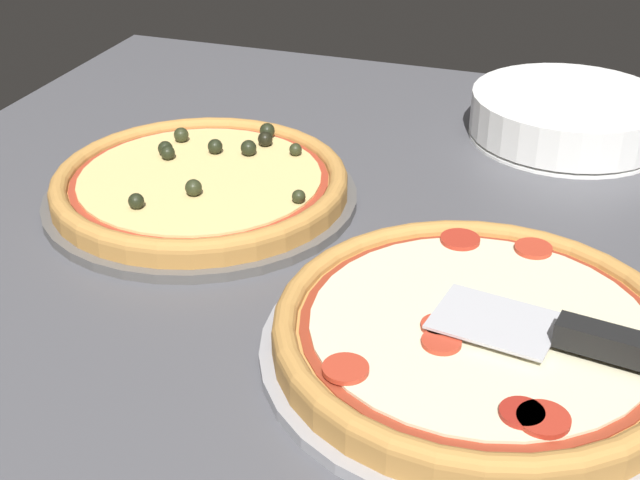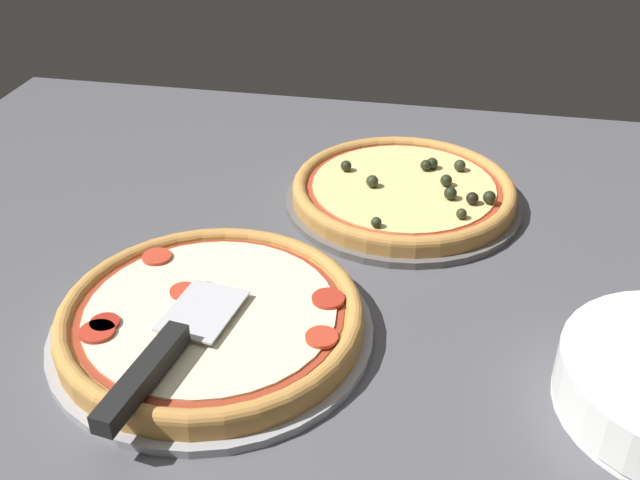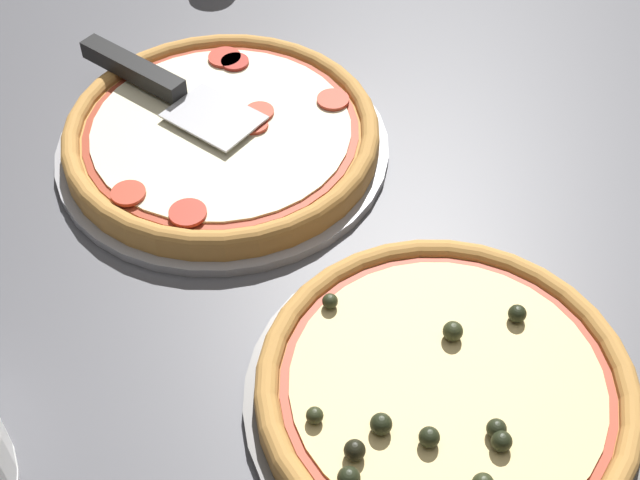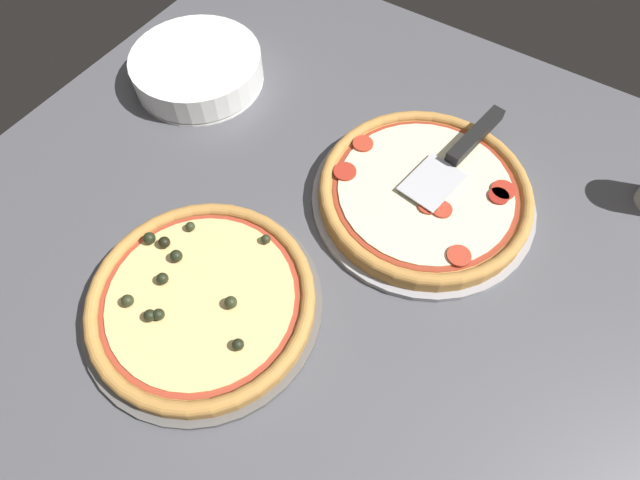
{
  "view_description": "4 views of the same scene",
  "coord_description": "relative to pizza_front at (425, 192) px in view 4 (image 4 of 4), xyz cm",
  "views": [
    {
      "loc": [
        -62.14,
        -20.29,
        43.78
      ],
      "look_at": [
        4.82,
        2.93,
        3.0
      ],
      "focal_mm": 50.0,
      "sensor_mm": 36.0,
      "label": 1
    },
    {
      "loc": [
        19.95,
        -73.31,
        52.41
      ],
      "look_at": [
        4.82,
        2.93,
        3.0
      ],
      "focal_mm": 42.0,
      "sensor_mm": 36.0,
      "label": 2
    },
    {
      "loc": [
        53.25,
        29.25,
        63.62
      ],
      "look_at": [
        4.82,
        2.93,
        3.0
      ],
      "focal_mm": 50.0,
      "sensor_mm": 36.0,
      "label": 3
    },
    {
      "loc": [
        -15.35,
        33.98,
        64.73
      ],
      "look_at": [
        4.82,
        2.93,
        3.0
      ],
      "focal_mm": 28.0,
      "sensor_mm": 36.0,
      "label": 4
    }
  ],
  "objects": [
    {
      "name": "ground_plane",
      "position": [
        3.88,
        13.45,
        -4.33
      ],
      "size": [
        127.72,
        111.61,
        3.6
      ],
      "primitive_type": "cube",
      "color": "#4C4C51"
    },
    {
      "name": "pizza_pan_front",
      "position": [
        0.01,
        -0.0,
        -2.03
      ],
      "size": [
        35.03,
        35.03,
        1.0
      ],
      "primitive_type": "cylinder",
      "color": "#939399",
      "rests_on": "ground_plane"
    },
    {
      "name": "pizza_front",
      "position": [
        0.0,
        0.0,
        0.0
      ],
      "size": [
        32.92,
        32.92,
        2.91
      ],
      "color": "#B77F3D",
      "rests_on": "pizza_pan_front"
    },
    {
      "name": "pizza_pan_back",
      "position": [
        17.38,
        32.76,
        -2.03
      ],
      "size": [
        33.19,
        33.19,
        1.0
      ],
      "primitive_type": "cylinder",
      "color": "#565451",
      "rests_on": "ground_plane"
    },
    {
      "name": "pizza_back",
      "position": [
        17.42,
        32.75,
        -0.22
      ],
      "size": [
        31.2,
        31.2,
        3.74
      ],
      "color": "#B77F3D",
      "rests_on": "pizza_pan_back"
    },
    {
      "name": "serving_spatula",
      "position": [
        -1.83,
        -10.33,
        2.21
      ],
      "size": [
        8.11,
        23.66,
        2.0
      ],
      "color": "#B7B7BC",
      "rests_on": "pizza_front"
    },
    {
      "name": "plate_stack",
      "position": [
        47.43,
        -2.2,
        0.27
      ],
      "size": [
        23.61,
        23.61,
        5.6
      ],
      "color": "white",
      "rests_on": "ground_plane"
    }
  ]
}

